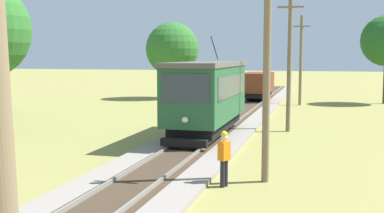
# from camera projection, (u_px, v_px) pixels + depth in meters

# --- Properties ---
(red_tram) EXTENTS (2.60, 8.54, 4.79)m
(red_tram) POSITION_uv_depth(u_px,v_px,m) (207.00, 95.00, 23.87)
(red_tram) COLOR #235633
(red_tram) RESTS_ON rail_right
(freight_car) EXTENTS (2.40, 5.20, 2.31)m
(freight_car) POSITION_uv_depth(u_px,v_px,m) (258.00, 85.00, 42.79)
(freight_car) COLOR brown
(freight_car) RESTS_ON rail_right
(utility_pole_near_tram) EXTENTS (1.40, 0.25, 7.34)m
(utility_pole_near_tram) POSITION_uv_depth(u_px,v_px,m) (267.00, 67.00, 15.36)
(utility_pole_near_tram) COLOR #7A664C
(utility_pole_near_tram) RESTS_ON ground
(utility_pole_mid) EXTENTS (1.40, 0.58, 7.65)m
(utility_pole_mid) POSITION_uv_depth(u_px,v_px,m) (289.00, 60.00, 25.98)
(utility_pole_mid) COLOR #7A664C
(utility_pole_mid) RESTS_ON ground
(utility_pole_far) EXTENTS (1.40, 0.36, 7.44)m
(utility_pole_far) POSITION_uv_depth(u_px,v_px,m) (301.00, 59.00, 39.83)
(utility_pole_far) COLOR #7A664C
(utility_pole_far) RESTS_ON ground
(gravel_pile) EXTENTS (2.73, 2.73, 1.17)m
(gravel_pile) POSITION_uv_depth(u_px,v_px,m) (214.00, 90.00, 49.30)
(gravel_pile) COLOR gray
(gravel_pile) RESTS_ON ground
(track_worker) EXTENTS (0.38, 0.45, 1.78)m
(track_worker) POSITION_uv_depth(u_px,v_px,m) (224.00, 156.00, 15.05)
(track_worker) COLOR black
(track_worker) RESTS_ON ground
(tree_left_near) EXTENTS (5.11, 5.11, 7.34)m
(tree_left_near) POSITION_uv_depth(u_px,v_px,m) (172.00, 49.00, 46.11)
(tree_left_near) COLOR #4C3823
(tree_left_near) RESTS_ON ground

